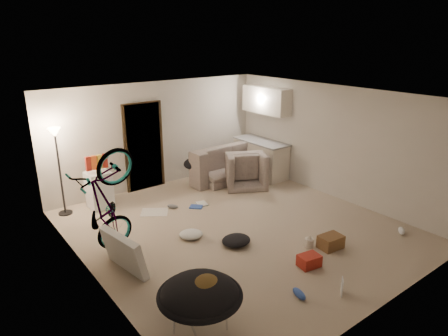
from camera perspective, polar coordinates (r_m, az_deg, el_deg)
floor at (r=7.72m, az=1.82°, el=-8.62°), size 5.50×6.00×0.02m
ceiling at (r=6.94m, az=2.04°, el=10.22°), size 5.50×6.00×0.02m
wall_back at (r=9.66m, az=-9.49°, el=4.74°), size 5.50×0.02×2.50m
wall_front at (r=5.43m, az=22.67°, el=-7.68°), size 5.50×0.02×2.50m
wall_left at (r=5.99m, az=-19.07°, el=-4.77°), size 0.02×6.00×2.50m
wall_right at (r=9.17m, az=15.43°, el=3.58°), size 0.02×6.00×2.50m
doorway at (r=9.51m, az=-11.42°, el=2.97°), size 0.85×0.10×2.04m
door_trim at (r=9.48m, az=-11.34°, el=2.94°), size 0.97×0.04×2.10m
floor_lamp at (r=8.48m, az=-22.71°, el=2.00°), size 0.28×0.28×1.81m
kitchen_counter at (r=10.44m, az=5.26°, el=1.35°), size 0.60×1.50×0.88m
counter_top at (r=10.31m, az=5.34°, el=3.79°), size 0.64×1.54×0.04m
kitchen_uppers at (r=10.18m, az=6.06°, el=9.62°), size 0.38×1.40×0.65m
sofa at (r=10.29m, az=0.17°, el=0.56°), size 2.32×0.97×0.67m
armchair at (r=9.80m, az=2.76°, el=-0.52°), size 1.25×1.20×0.63m
bicycle at (r=6.90m, az=-16.31°, el=-8.20°), size 1.96×1.02×1.09m
book_asset at (r=6.12m, az=16.46°, el=-17.28°), size 0.29×0.30×0.02m
mini_fridge at (r=8.86m, az=-17.39°, el=-2.96°), size 0.48×0.48×0.78m
snack_box_0 at (r=8.62m, az=-18.83°, el=0.57°), size 0.11×0.08×0.30m
snack_box_1 at (r=8.65m, az=-18.09°, el=0.72°), size 0.11×0.09×0.30m
snack_box_2 at (r=8.69m, az=-17.35°, el=0.87°), size 0.11×0.08×0.30m
snack_box_3 at (r=8.73m, az=-16.62°, el=1.02°), size 0.12×0.09×0.30m
saucer_chair at (r=5.10m, az=-3.45°, el=-18.54°), size 1.05×1.05×0.74m
hoodie at (r=4.98m, az=-2.80°, el=-16.60°), size 0.62×0.59×0.22m
sofa_drape at (r=9.70m, az=-4.28°, el=0.66°), size 0.64×0.56×0.28m
tv_box at (r=6.48m, az=-14.13°, el=-11.62°), size 0.39×0.99×0.65m
drink_case_a at (r=7.24m, az=15.00°, el=-10.14°), size 0.43×0.33×0.23m
drink_case_b at (r=6.65m, az=12.07°, el=-12.83°), size 0.37×0.30×0.19m
juicer at (r=7.20m, az=12.05°, el=-10.29°), size 0.15×0.15×0.22m
newspaper at (r=8.47m, az=-9.90°, el=-6.22°), size 0.69×0.65×0.01m
book_blue at (r=8.59m, az=-3.99°, el=-5.54°), size 0.32×0.33×0.03m
book_white at (r=8.73m, az=-3.18°, el=-5.12°), size 0.27×0.32×0.03m
shoe_1 at (r=8.58m, az=-7.34°, el=-5.46°), size 0.23×0.26×0.09m
shoe_2 at (r=5.98m, az=10.69°, el=-17.24°), size 0.18×0.30×0.10m
shoe_4 at (r=8.19m, az=24.02°, el=-8.19°), size 0.29×0.26×0.10m
clothes_lump_a at (r=7.12m, az=1.75°, el=-10.29°), size 0.58×0.52×0.17m
clothes_lump_c at (r=7.37m, az=-4.75°, el=-9.42°), size 0.56×0.54×0.13m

